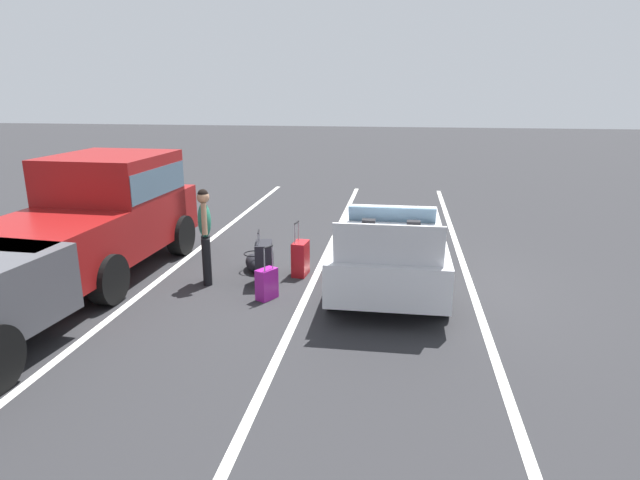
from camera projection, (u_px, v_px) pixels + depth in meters
ground_plane at (389, 282)px, 9.40m from camera, size 80.00×80.00×0.00m
lot_line_near at (471, 286)px, 9.21m from camera, size 18.00×0.12×0.01m
lot_line_mid at (315, 278)px, 9.59m from camera, size 18.00×0.12×0.01m
lot_line_far at (171, 271)px, 9.98m from camera, size 18.00×0.12×0.01m
convertible_car at (390, 246)px, 9.43m from camera, size 4.14×1.84×1.54m
suitcase_large_black at (264, 264)px, 9.22m from camera, size 0.53×0.38×0.95m
suitcase_medium_bright at (300, 258)px, 9.69m from camera, size 0.42×0.28×0.99m
suitcase_small_carryon at (267, 284)px, 8.60m from camera, size 0.39×0.34×0.89m
duffel_bag at (254, 262)px, 9.95m from camera, size 0.71×0.55×0.34m
traveler_person at (205, 231)px, 9.12m from camera, size 0.60×0.32×1.65m
parked_pickup_truck_far at (100, 213)px, 9.62m from camera, size 5.05×2.18×2.10m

